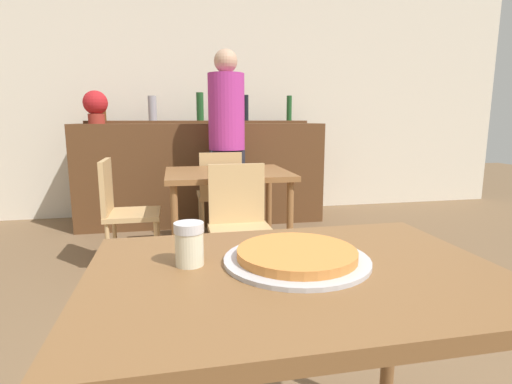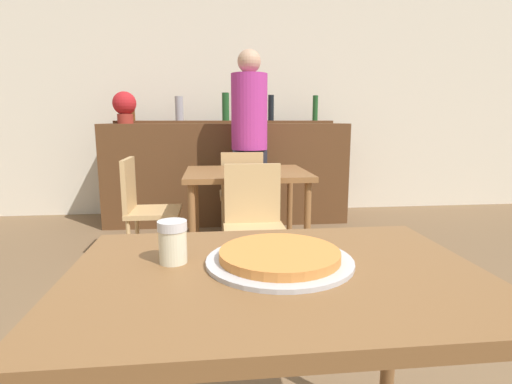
# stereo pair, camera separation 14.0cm
# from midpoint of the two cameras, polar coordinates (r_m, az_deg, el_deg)

# --- Properties ---
(wall_back) EXTENTS (8.00, 0.05, 2.80)m
(wall_back) POSITION_cam_midpoint_polar(r_m,az_deg,el_deg) (4.89, -9.16, 13.45)
(wall_back) COLOR silver
(wall_back) RESTS_ON ground_plane
(dining_table_near) EXTENTS (1.05, 0.74, 0.75)m
(dining_table_near) POSITION_cam_midpoint_polar(r_m,az_deg,el_deg) (1.07, 1.84, -15.48)
(dining_table_near) COLOR brown
(dining_table_near) RESTS_ON ground_plane
(dining_table_far) EXTENTS (0.95, 0.79, 0.72)m
(dining_table_far) POSITION_cam_midpoint_polar(r_m,az_deg,el_deg) (3.16, -5.36, 1.40)
(dining_table_far) COLOR brown
(dining_table_far) RESTS_ON ground_plane
(bar_counter) EXTENTS (2.60, 0.56, 1.08)m
(bar_counter) POSITION_cam_midpoint_polar(r_m,az_deg,el_deg) (4.42, -8.55, 2.63)
(bar_counter) COLOR brown
(bar_counter) RESTS_ON ground_plane
(bar_back_shelf) EXTENTS (2.39, 0.24, 0.33)m
(bar_back_shelf) POSITION_cam_midpoint_polar(r_m,az_deg,el_deg) (4.52, -9.13, 10.43)
(bar_back_shelf) COLOR brown
(bar_back_shelf) RESTS_ON bar_counter
(chair_far_side_front) EXTENTS (0.40, 0.40, 0.83)m
(chair_far_side_front) POSITION_cam_midpoint_polar(r_m,az_deg,el_deg) (2.63, -3.94, -3.90)
(chair_far_side_front) COLOR tan
(chair_far_side_front) RESTS_ON ground_plane
(chair_far_side_back) EXTENTS (0.40, 0.40, 0.83)m
(chair_far_side_back) POSITION_cam_midpoint_polar(r_m,az_deg,el_deg) (3.74, -6.27, 0.33)
(chair_far_side_back) COLOR tan
(chair_far_side_back) RESTS_ON ground_plane
(chair_far_side_left) EXTENTS (0.40, 0.40, 0.83)m
(chair_far_side_left) POSITION_cam_midpoint_polar(r_m,az_deg,el_deg) (3.20, -19.79, -1.93)
(chair_far_side_left) COLOR tan
(chair_far_side_left) RESTS_ON ground_plane
(pizza_tray) EXTENTS (0.39, 0.39, 0.04)m
(pizza_tray) POSITION_cam_midpoint_polar(r_m,az_deg,el_deg) (1.07, 2.09, -9.22)
(pizza_tray) COLOR #B7B7BC
(pizza_tray) RESTS_ON dining_table_near
(cheese_shaker) EXTENTS (0.08, 0.08, 0.11)m
(cheese_shaker) POSITION_cam_midpoint_polar(r_m,az_deg,el_deg) (1.07, -13.26, -7.24)
(cheese_shaker) COLOR beige
(cheese_shaker) RESTS_ON dining_table_near
(person_standing) EXTENTS (0.34, 0.34, 1.76)m
(person_standing) POSITION_cam_midpoint_polar(r_m,az_deg,el_deg) (3.82, -5.26, 7.79)
(person_standing) COLOR #2D2D38
(person_standing) RESTS_ON ground_plane
(potted_plant) EXTENTS (0.24, 0.24, 0.33)m
(potted_plant) POSITION_cam_midpoint_polar(r_m,az_deg,el_deg) (4.41, -22.82, 11.36)
(potted_plant) COLOR maroon
(potted_plant) RESTS_ON bar_counter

